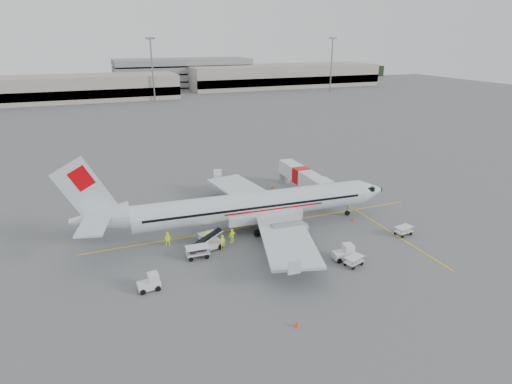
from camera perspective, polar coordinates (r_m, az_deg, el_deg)
ground at (r=54.79m, az=0.77°, el=-4.40°), size 360.00×360.00×0.00m
stripe_lead at (r=54.79m, az=0.77°, el=-4.40°), size 44.00×0.20×0.01m
stripe_cross at (r=55.26m, az=17.65°, el=-5.19°), size 0.20×20.00×0.01m
terminal_west at (r=178.34m, az=-28.77°, el=11.81°), size 110.00×22.00×9.00m
terminal_east at (r=211.56m, az=3.62°, el=15.23°), size 90.00×26.00×10.00m
parking_garage at (r=211.36m, az=-9.75°, el=15.53°), size 62.00×24.00×14.00m
treeline at (r=222.83m, az=-17.02°, el=14.15°), size 300.00×3.00×6.00m
mast_center at (r=166.29m, az=-13.62°, el=15.50°), size 3.20×1.20×22.00m
mast_east at (r=192.00m, az=10.02°, el=16.28°), size 3.20×1.20×22.00m
aircraft at (r=51.79m, az=-0.23°, el=0.52°), size 40.53×32.56×10.74m
jet_bridge at (r=65.44m, az=6.03°, el=1.50°), size 3.07×15.13×3.96m
belt_loader at (r=48.42m, az=-6.58°, el=-6.26°), size 5.21×2.94×2.67m
tug_fore at (r=47.27m, az=11.60°, el=-7.88°), size 2.36×1.50×1.74m
tug_mid at (r=52.24m, az=2.99°, el=-4.67°), size 2.29×1.39×1.72m
tug_aft at (r=42.52m, az=-14.12°, el=-11.60°), size 2.17×1.35×1.62m
cart_loaded_a at (r=50.65m, az=-6.51°, el=-6.00°), size 2.27×1.54×1.10m
cart_loaded_b at (r=47.26m, az=-7.80°, el=-7.93°), size 2.55×1.55×1.31m
cart_empty_a at (r=46.51m, az=12.92°, el=-8.96°), size 2.30×1.77×1.06m
cart_empty_b at (r=54.90m, az=19.07°, el=-4.90°), size 2.28×1.57×1.10m
cone_nose at (r=57.31m, az=12.87°, el=-3.50°), size 0.33×0.33×0.55m
cone_port at (r=67.69m, az=2.18°, el=0.71°), size 0.34×0.34×0.56m
cone_stbd at (r=37.19m, az=5.55°, el=-17.05°), size 0.38×0.38×0.63m
crew_a at (r=48.60m, az=-4.45°, el=-6.70°), size 0.75×0.67×1.72m
crew_b at (r=50.15m, az=-11.65°, el=-6.18°), size 1.04×0.94×1.74m
crew_c at (r=49.48m, az=-6.42°, el=-6.19°), size 0.91×1.30×1.83m
crew_d at (r=49.99m, az=-3.19°, el=-5.85°), size 1.11×0.77×1.74m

